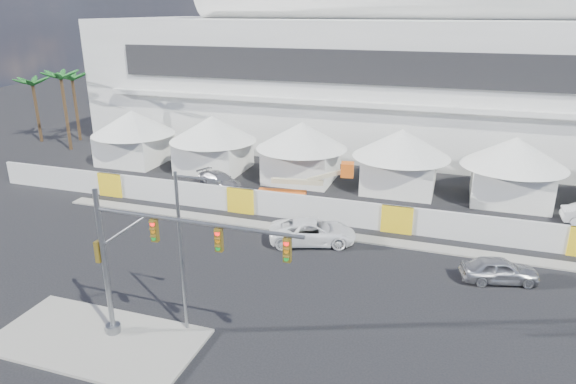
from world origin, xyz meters
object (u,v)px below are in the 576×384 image
(sedan_silver, at_px, (499,270))
(lot_car_c, at_px, (219,180))
(pickup_curb, at_px, (312,232))
(boom_lift, at_px, (290,195))
(traffic_mast, at_px, (143,263))
(streetlight_median, at_px, (185,243))

(sedan_silver, distance_m, lot_car_c, 24.94)
(pickup_curb, bearing_deg, boom_lift, 12.62)
(traffic_mast, height_order, streetlight_median, streetlight_median)
(pickup_curb, distance_m, lot_car_c, 13.89)
(lot_car_c, xyz_separation_m, traffic_mast, (6.77, -21.65, 3.61))
(pickup_curb, bearing_deg, sedan_silver, -116.60)
(streetlight_median, xyz_separation_m, boom_lift, (-0.62, 17.55, -3.75))
(pickup_curb, distance_m, traffic_mast, 14.28)
(sedan_silver, distance_m, streetlight_median, 18.28)
(traffic_mast, xyz_separation_m, streetlight_median, (1.33, 1.46, 0.52))
(sedan_silver, bearing_deg, streetlight_median, 109.71)
(streetlight_median, bearing_deg, pickup_curb, 76.03)
(sedan_silver, distance_m, pickup_curb, 11.89)
(lot_car_c, relative_size, boom_lift, 0.59)
(pickup_curb, xyz_separation_m, boom_lift, (-3.54, 5.82, 0.23))
(sedan_silver, relative_size, pickup_curb, 0.74)
(streetlight_median, bearing_deg, lot_car_c, 111.86)
(pickup_curb, bearing_deg, streetlight_median, 147.37)
(lot_car_c, bearing_deg, traffic_mast, -137.64)
(streetlight_median, bearing_deg, sedan_silver, 34.45)
(pickup_curb, height_order, lot_car_c, pickup_curb)
(sedan_silver, xyz_separation_m, boom_lift, (-15.32, 7.47, 0.30))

